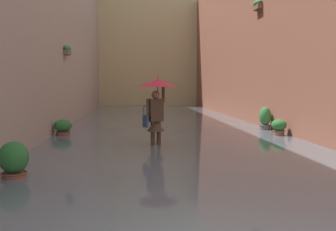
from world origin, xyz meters
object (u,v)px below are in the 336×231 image
object	(u,v)px
potted_plant_far_left	(265,120)
potted_plant_mid_right	(14,163)
person_wading	(157,98)
potted_plant_near_left	(279,128)
potted_plant_near_right	(63,129)

from	to	relation	value
potted_plant_far_left	potted_plant_mid_right	bearing A→B (deg)	44.94
person_wading	potted_plant_near_left	xyz separation A→B (m)	(-4.04, -1.67, -1.06)
potted_plant_near_left	potted_plant_far_left	size ratio (longest dim) A/B	0.69
potted_plant_mid_right	potted_plant_near_right	distance (m)	6.00
potted_plant_mid_right	potted_plant_far_left	xyz separation A→B (m)	(-6.87, -6.85, 0.09)
person_wading	potted_plant_mid_right	bearing A→B (deg)	52.60
potted_plant_near_left	potted_plant_mid_right	xyz separation A→B (m)	(6.79, 5.26, 0.04)
potted_plant_far_left	potted_plant_near_left	bearing A→B (deg)	87.22
potted_plant_near_left	potted_plant_near_right	distance (m)	7.00
potted_plant_mid_right	potted_plant_far_left	distance (m)	9.70
potted_plant_mid_right	potted_plant_near_right	size ratio (longest dim) A/B	1.19
person_wading	potted_plant_near_right	bearing A→B (deg)	-39.57
person_wading	potted_plant_mid_right	xyz separation A→B (m)	(2.74, 3.59, -1.03)
person_wading	potted_plant_near_left	world-z (taller)	person_wading
potted_plant_near_left	potted_plant_near_right	bearing A→B (deg)	-6.07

